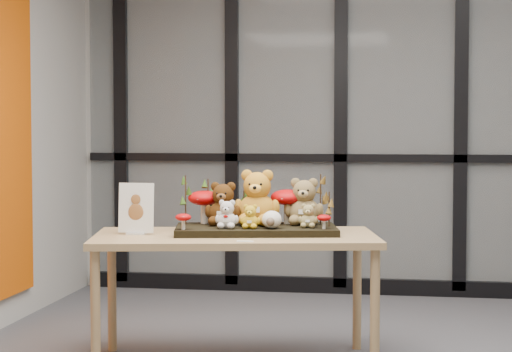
% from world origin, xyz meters
% --- Properties ---
extents(room_shell, '(5.00, 5.00, 5.00)m').
position_xyz_m(room_shell, '(0.00, 0.00, 1.68)').
color(room_shell, '#AEABA4').
rests_on(room_shell, floor).
extents(glass_partition, '(4.90, 0.06, 2.78)m').
position_xyz_m(glass_partition, '(-0.00, 2.47, 1.42)').
color(glass_partition, '#2D383F').
rests_on(glass_partition, floor).
extents(display_table, '(1.63, 1.03, 0.71)m').
position_xyz_m(display_table, '(-0.86, 0.25, 0.65)').
color(display_table, '#A07E57').
rests_on(display_table, floor).
extents(diorama_tray, '(0.94, 0.59, 0.04)m').
position_xyz_m(diorama_tray, '(-0.76, 0.32, 0.73)').
color(diorama_tray, black).
rests_on(diorama_tray, display_table).
extents(bear_pooh_yellow, '(0.30, 0.28, 0.34)m').
position_xyz_m(bear_pooh_yellow, '(-0.76, 0.39, 0.92)').
color(bear_pooh_yellow, orange).
rests_on(bear_pooh_yellow, diorama_tray).
extents(bear_brown_medium, '(0.23, 0.22, 0.26)m').
position_xyz_m(bear_brown_medium, '(-0.95, 0.35, 0.88)').
color(bear_brown_medium, '#3F220A').
rests_on(bear_brown_medium, diorama_tray).
extents(bear_tan_back, '(0.25, 0.23, 0.29)m').
position_xyz_m(bear_tan_back, '(-0.51, 0.45, 0.89)').
color(bear_tan_back, olive).
rests_on(bear_tan_back, diorama_tray).
extents(bear_small_yellow, '(0.13, 0.12, 0.14)m').
position_xyz_m(bear_small_yellow, '(-0.77, 0.21, 0.82)').
color(bear_small_yellow, gold).
rests_on(bear_small_yellow, diorama_tray).
extents(bear_white_bow, '(0.15, 0.14, 0.17)m').
position_xyz_m(bear_white_bow, '(-0.90, 0.20, 0.83)').
color(bear_white_bow, silver).
rests_on(bear_white_bow, diorama_tray).
extents(bear_beige_small, '(0.13, 0.12, 0.14)m').
position_xyz_m(bear_beige_small, '(-0.47, 0.31, 0.82)').
color(bear_beige_small, '#978750').
rests_on(bear_beige_small, diorama_tray).
extents(plush_cream_hedgehog, '(0.09, 0.09, 0.11)m').
position_xyz_m(plush_cream_hedgehog, '(-0.66, 0.23, 0.80)').
color(plush_cream_hedgehog, white).
rests_on(plush_cream_hedgehog, diorama_tray).
extents(mushroom_back_left, '(0.18, 0.18, 0.20)m').
position_xyz_m(mushroom_back_left, '(-1.07, 0.42, 0.85)').
color(mushroom_back_left, '#A80507').
rests_on(mushroom_back_left, diorama_tray).
extents(mushroom_back_right, '(0.19, 0.19, 0.21)m').
position_xyz_m(mushroom_back_right, '(-0.61, 0.48, 0.86)').
color(mushroom_back_right, '#A80507').
rests_on(mushroom_back_right, diorama_tray).
extents(mushroom_front_left, '(0.08, 0.08, 0.09)m').
position_xyz_m(mushroom_front_left, '(-1.11, 0.10, 0.80)').
color(mushroom_front_left, '#A80507').
rests_on(mushroom_front_left, diorama_tray).
extents(mushroom_front_right, '(0.08, 0.08, 0.08)m').
position_xyz_m(mushroom_front_right, '(-0.38, 0.26, 0.79)').
color(mushroom_front_right, '#A80507').
rests_on(mushroom_front_right, diorama_tray).
extents(sprig_green_far_left, '(0.05, 0.05, 0.27)m').
position_xyz_m(sprig_green_far_left, '(-1.16, 0.36, 0.89)').
color(sprig_green_far_left, '#1D3C0D').
rests_on(sprig_green_far_left, diorama_tray).
extents(sprig_green_mid_left, '(0.05, 0.05, 0.25)m').
position_xyz_m(sprig_green_mid_left, '(-1.05, 0.43, 0.88)').
color(sprig_green_mid_left, '#1D3C0D').
rests_on(sprig_green_mid_left, diorama_tray).
extents(sprig_dry_far_right, '(0.05, 0.05, 0.28)m').
position_xyz_m(sprig_dry_far_right, '(-0.42, 0.49, 0.89)').
color(sprig_dry_far_right, brown).
rests_on(sprig_dry_far_right, diorama_tray).
extents(sprig_dry_mid_right, '(0.05, 0.05, 0.19)m').
position_xyz_m(sprig_dry_mid_right, '(-0.37, 0.38, 0.84)').
color(sprig_dry_mid_right, brown).
rests_on(sprig_dry_mid_right, diorama_tray).
extents(sprig_green_centre, '(0.05, 0.05, 0.19)m').
position_xyz_m(sprig_green_centre, '(-0.86, 0.48, 0.84)').
color(sprig_green_centre, '#1D3C0D').
rests_on(sprig_green_centre, diorama_tray).
extents(sign_holder, '(0.20, 0.06, 0.28)m').
position_xyz_m(sign_holder, '(-1.39, 0.16, 0.84)').
color(sign_holder, silver).
rests_on(sign_holder, display_table).
extents(label_card, '(0.09, 0.03, 0.00)m').
position_xyz_m(label_card, '(-0.76, -0.04, 0.71)').
color(label_card, white).
rests_on(label_card, display_table).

